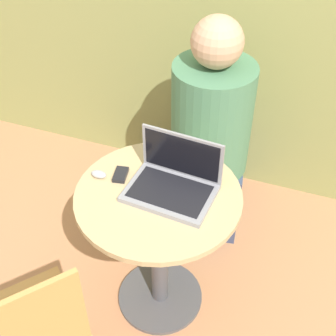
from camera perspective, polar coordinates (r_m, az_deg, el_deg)
ground_plane at (r=2.36m, az=-0.95°, el=-15.45°), size 12.00×12.00×0.00m
round_table at (r=1.96m, az=-1.11°, el=-7.57°), size 0.66×0.66×0.70m
laptop at (r=1.80m, az=0.69°, el=-1.63°), size 0.35×0.26×0.21m
cell_phone at (r=1.89m, az=-5.80°, el=-0.81°), size 0.07×0.09×0.02m
computer_mouse at (r=1.89m, az=-8.44°, el=-0.75°), size 0.06×0.04×0.03m
person_seated at (r=2.37m, az=5.19°, el=2.73°), size 0.44×0.61×1.20m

